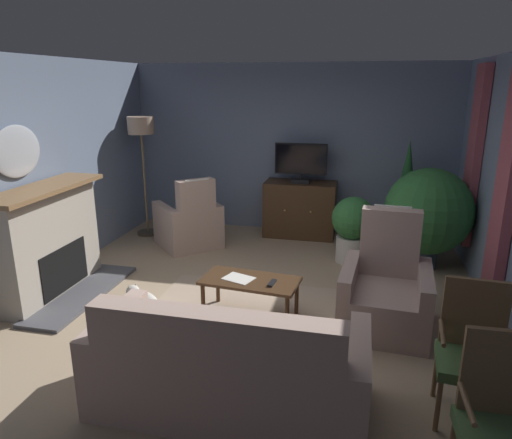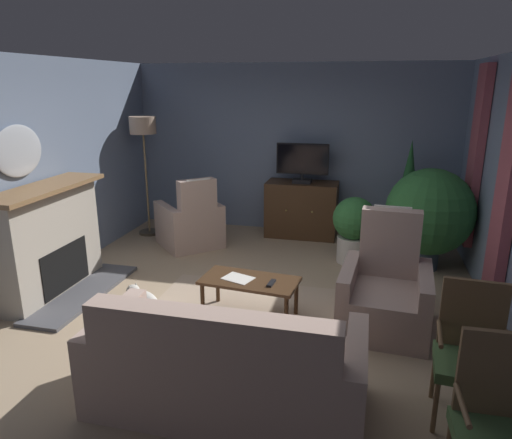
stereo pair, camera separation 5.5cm
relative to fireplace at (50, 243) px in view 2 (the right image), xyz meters
name	(u,v)px [view 2 (the right image)]	position (x,y,z in m)	size (l,w,h in m)	color
ground_plane	(245,311)	(2.30, 0.09, -0.63)	(5.75, 6.59, 0.04)	tan
wall_back	(293,149)	(2.30, 3.13, 0.74)	(5.75, 0.10, 2.69)	slate
wall_left	(22,177)	(-0.33, 0.09, 0.74)	(0.10, 6.59, 2.69)	slate
curtain_panel_near	(508,181)	(4.81, 0.46, 0.87)	(0.10, 0.44, 2.26)	#A34C56
curtain_panel_far	(476,157)	(4.81, 1.96, 0.87)	(0.10, 0.44, 2.26)	#A34C56
rug_central	(239,322)	(2.31, -0.22, -0.60)	(2.08, 2.06, 0.01)	tan
fireplace	(50,243)	(0.00, 0.00, 0.00)	(0.86, 1.68, 1.28)	#4C4C51
wall_mirror_oval	(18,151)	(-0.25, 0.00, 1.05)	(0.06, 0.75, 0.57)	#B2B7BF
tv_cabinet	(302,211)	(2.52, 2.78, -0.19)	(1.12, 0.57, 0.88)	black
television	(302,162)	(2.52, 2.73, 0.60)	(0.81, 0.20, 0.61)	black
coffee_table	(250,284)	(2.39, -0.05, -0.23)	(1.05, 0.59, 0.42)	#422B19
tv_remote	(271,283)	(2.63, -0.12, -0.17)	(0.17, 0.05, 0.02)	black
folded_newspaper	(238,278)	(2.26, -0.06, -0.18)	(0.30, 0.22, 0.01)	silver
sofa_floral	(225,371)	(2.57, -1.51, -0.28)	(2.03, 0.91, 0.95)	#BC9E8E
armchair_near_window	(385,294)	(3.75, 0.08, -0.26)	(0.92, 0.98, 1.16)	#A3897F
armchair_by_fireplace	(191,224)	(0.97, 1.90, -0.26)	(1.17, 1.17, 1.09)	#BC9E8E
side_chair_mid_row	(496,422)	(4.30, -1.91, -0.07)	(0.47, 0.46, 1.03)	#4C703D
side_chair_nearest_door	(471,351)	(4.30, -1.16, -0.07)	(0.53, 0.50, 1.02)	#4C703D
potted_plant_small_fern_corner	(408,191)	(4.09, 2.65, 0.24)	(0.45, 0.45, 1.60)	#3D4C5B
potted_plant_tall_palm_by_window	(354,226)	(3.37, 1.80, -0.10)	(0.58, 0.58, 0.91)	beige
potted_plant_leafy_by_curtain	(430,213)	(4.32, 1.80, 0.16)	(1.13, 1.13, 1.34)	#3D4C5B
cat	(143,299)	(1.21, -0.15, -0.50)	(0.64, 0.49, 0.22)	beige
floor_lamp	(143,138)	(0.09, 2.31, 0.96)	(0.40, 0.40, 1.88)	#4C4233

